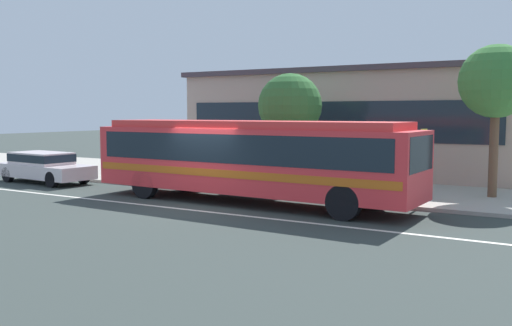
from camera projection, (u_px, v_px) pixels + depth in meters
ground_plane at (202, 206)px, 17.80m from camera, size 120.00×120.00×0.00m
sidewalk_slab at (294, 182)px, 23.45m from camera, size 60.00×8.00×0.12m
lane_stripe_center at (187, 209)px, 17.11m from camera, size 56.00×0.16×0.01m
transit_bus at (249, 155)px, 18.20m from camera, size 11.37×2.90×2.71m
sedan_behind_bus at (44, 166)px, 23.66m from camera, size 4.83×2.12×1.29m
pedestrian_waiting_near_sign at (213, 161)px, 21.68m from camera, size 0.44×0.44×1.67m
pedestrian_walking_along_curb at (361, 166)px, 19.55m from camera, size 0.46×0.46×1.70m
pedestrian_standing_by_tree at (424, 170)px, 18.36m from camera, size 0.46×0.46×1.64m
bus_stop_sign at (423, 156)px, 17.40m from camera, size 0.10×0.44×2.35m
street_tree_near_stop at (290, 106)px, 22.11m from camera, size 2.55×2.55×4.41m
street_tree_mid_block at (496, 82)px, 18.56m from camera, size 2.46×2.46×5.13m
station_building at (361, 122)px, 27.88m from camera, size 15.87×8.67×4.97m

